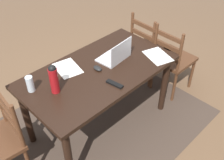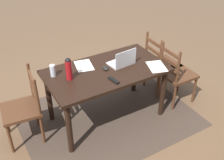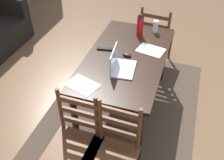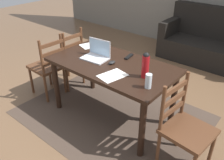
% 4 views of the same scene
% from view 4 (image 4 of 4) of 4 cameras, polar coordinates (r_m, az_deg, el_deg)
% --- Properties ---
extents(ground_plane, '(14.00, 14.00, 0.00)m').
position_cam_4_polar(ground_plane, '(3.27, -0.01, -8.28)').
color(ground_plane, brown).
extents(area_rug, '(2.32, 1.78, 0.01)m').
position_cam_4_polar(area_rug, '(3.27, -0.01, -8.24)').
color(area_rug, '#47382D').
rests_on(area_rug, ground).
extents(dining_table, '(1.53, 0.84, 0.77)m').
position_cam_4_polar(dining_table, '(2.91, -0.01, 2.14)').
color(dining_table, black).
rests_on(dining_table, ground).
extents(chair_right_near, '(0.48, 0.48, 0.95)m').
position_cam_4_polar(chair_right_near, '(2.46, 16.95, -10.97)').
color(chair_right_near, '#56331E').
rests_on(chair_right_near, ground).
extents(chair_left_far, '(0.45, 0.45, 0.95)m').
position_cam_4_polar(chair_left_far, '(3.79, -10.74, 4.99)').
color(chair_left_far, '#56331E').
rests_on(chair_left_far, ground).
extents(chair_left_near, '(0.46, 0.46, 0.95)m').
position_cam_4_polar(chair_left_near, '(3.61, -14.79, 3.19)').
color(chair_left_near, '#56331E').
rests_on(chair_left_near, ground).
extents(couch, '(1.80, 0.80, 1.00)m').
position_cam_4_polar(couch, '(4.98, 22.45, 7.98)').
color(couch, black).
rests_on(couch, ground).
extents(laptop, '(0.34, 0.25, 0.23)m').
position_cam_4_polar(laptop, '(2.99, -3.62, 6.31)').
color(laptop, silver).
rests_on(laptop, dining_table).
extents(water_bottle, '(0.08, 0.08, 0.28)m').
position_cam_4_polar(water_bottle, '(2.52, 7.98, 3.64)').
color(water_bottle, '#A81419').
rests_on(water_bottle, dining_table).
extents(drinking_glass, '(0.07, 0.07, 0.15)m').
position_cam_4_polar(drinking_glass, '(2.36, 8.66, -0.26)').
color(drinking_glass, silver).
rests_on(drinking_glass, dining_table).
extents(computer_mouse, '(0.06, 0.10, 0.03)m').
position_cam_4_polar(computer_mouse, '(2.85, -0.02, 4.20)').
color(computer_mouse, black).
rests_on(computer_mouse, dining_table).
extents(tv_remote, '(0.07, 0.17, 0.02)m').
position_cam_4_polar(tv_remote, '(3.03, 4.04, 5.58)').
color(tv_remote, black).
rests_on(tv_remote, dining_table).
extents(paper_stack_left, '(0.27, 0.33, 0.00)m').
position_cam_4_polar(paper_stack_left, '(2.59, 0.12, 1.07)').
color(paper_stack_left, white).
rests_on(paper_stack_left, dining_table).
extents(paper_stack_right, '(0.29, 0.35, 0.00)m').
position_cam_4_polar(paper_stack_right, '(3.41, -4.93, 8.28)').
color(paper_stack_right, white).
rests_on(paper_stack_right, dining_table).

